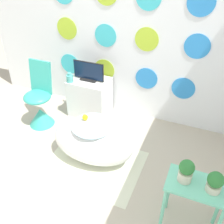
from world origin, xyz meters
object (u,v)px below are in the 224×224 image
object	(u,v)px
bathtub	(93,141)
potted_plant_right	(215,182)
chair	(40,106)
potted_plant_left	(186,171)
vase	(70,78)
tv	(89,72)

from	to	relation	value
bathtub	potted_plant_right	bearing A→B (deg)	-20.91
bathtub	chair	distance (m)	1.03
potted_plant_left	potted_plant_right	world-z (taller)	potted_plant_left
vase	potted_plant_right	distance (m)	2.31
potted_plant_left	chair	bearing A→B (deg)	158.42
potted_plant_left	potted_plant_right	bearing A→B (deg)	-4.55
tv	vase	xyz separation A→B (m)	(-0.22, -0.15, -0.06)
chair	potted_plant_right	xyz separation A→B (m)	(2.30, -0.84, 0.40)
bathtub	tv	world-z (taller)	tv
potted_plant_left	vase	bearing A→B (deg)	146.49
chair	tv	bearing A→B (deg)	42.96
bathtub	vase	world-z (taller)	vase
bathtub	tv	size ratio (longest dim) A/B	2.20
tv	potted_plant_right	size ratio (longest dim) A/B	2.37
tv	vase	bearing A→B (deg)	-145.68
potted_plant_left	potted_plant_right	distance (m)	0.23
chair	tv	size ratio (longest dim) A/B	2.03
vase	tv	bearing A→B (deg)	34.32
bathtub	potted_plant_right	size ratio (longest dim) A/B	5.23
tv	vase	world-z (taller)	tv
potted_plant_left	tv	bearing A→B (deg)	139.58
bathtub	potted_plant_left	world-z (taller)	potted_plant_left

